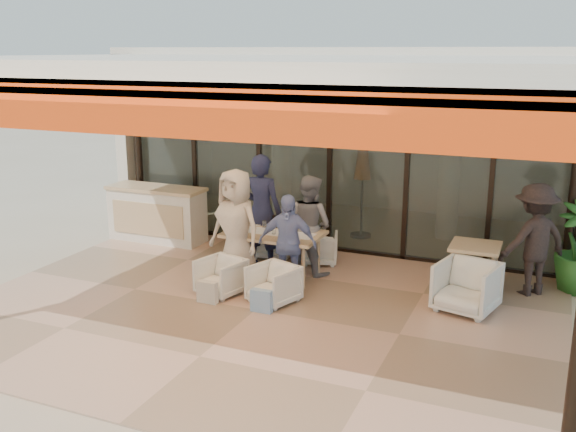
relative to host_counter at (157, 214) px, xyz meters
The scene contains 20 objects.
ground 3.92m from the host_counter, 36.22° to the right, with size 70.00×70.00×0.00m, color #C6B293.
terrace_floor 3.92m from the host_counter, 36.22° to the right, with size 8.00×6.00×0.01m, color tan.
terrace_structure 4.87m from the host_counter, 39.24° to the right, with size 8.00×6.00×3.40m.
glass_storefront 3.39m from the host_counter, 12.67° to the left, with size 8.08×0.10×3.20m.
interior_block 4.68m from the host_counter, 43.87° to the left, with size 9.05×3.62×3.52m.
host_counter is the anchor object (origin of this frame).
dining_table 2.97m from the host_counter, 19.06° to the right, with size 1.50×0.90×0.93m.
chair_far_left 2.40m from the host_counter, ahead, with size 0.65×0.61×0.67m, color silver.
chair_far_right 3.24m from the host_counter, ahead, with size 0.57×0.53×0.59m, color silver.
chair_near_left 3.08m from the host_counter, 38.81° to the right, with size 0.59×0.55×0.61m, color silver.
chair_near_right 3.77m from the host_counter, 30.77° to the right, with size 0.60×0.56×0.61m, color silver.
diner_navy 2.49m from the host_counter, 12.40° to the right, with size 0.69×0.45×1.88m, color #1C203D.
diner_grey 3.29m from the host_counter, ahead, with size 0.78×0.61×1.60m, color slate.
diner_cream 2.81m from the host_counter, 30.78° to the right, with size 0.87×0.57×1.78m, color beige.
diner_periwinkle 3.54m from the host_counter, 23.80° to the right, with size 0.87×0.36×1.48m, color #7481C2.
tote_bag_cream 3.36m from the host_counter, 44.17° to the right, with size 0.30×0.10×0.34m, color silver.
tote_bag_blue 4.00m from the host_counter, 35.72° to the right, with size 0.30×0.10×0.34m, color #99BFD8.
side_table 5.80m from the host_counter, ahead, with size 0.70×0.70×0.74m.
side_chair 5.90m from the host_counter, 11.52° to the right, with size 0.75×0.71×0.78m, color silver.
standing_woman 6.56m from the host_counter, ahead, with size 1.07×0.62×1.66m, color black.
Camera 1 is at (3.60, -7.37, 3.49)m, focal length 40.00 mm.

